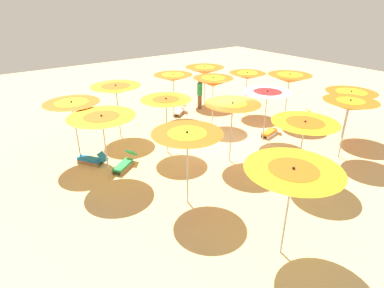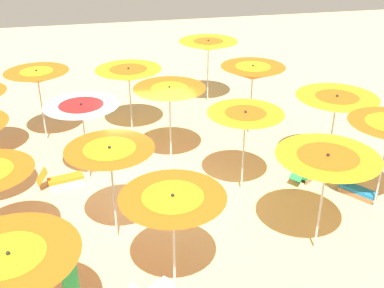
{
  "view_description": "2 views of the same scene",
  "coord_description": "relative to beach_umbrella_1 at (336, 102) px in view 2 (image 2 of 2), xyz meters",
  "views": [
    {
      "loc": [
        8.32,
        9.34,
        5.93
      ],
      "look_at": [
        1.99,
        0.67,
        0.84
      ],
      "focal_mm": 29.57,
      "sensor_mm": 36.0,
      "label": 1
    },
    {
      "loc": [
        -1.48,
        -11.05,
        6.97
      ],
      "look_at": [
        1.09,
        0.43,
        0.97
      ],
      "focal_mm": 43.98,
      "sensor_mm": 36.0,
      "label": 2
    }
  ],
  "objects": [
    {
      "name": "beachgoer_0",
      "position": [
        -7.19,
        -4.08,
        -1.27
      ],
      "size": [
        0.3,
        0.3,
        1.71
      ],
      "rotation": [
        0.0,
        0.0,
        2.94
      ],
      "color": "brown",
      "rests_on": "ground"
    },
    {
      "name": "lounger_4",
      "position": [
        -0.73,
        -0.27,
        -1.96
      ],
      "size": [
        1.28,
        1.04,
        0.57
      ],
      "rotation": [
        0.0,
        0.0,
        6.89
      ],
      "color": "olive",
      "rests_on": "ground"
    },
    {
      "name": "lounger_2",
      "position": [
        0.14,
        -1.33,
        -1.97
      ],
      "size": [
        0.97,
        1.23,
        0.57
      ],
      "rotation": [
        0.0,
        0.0,
        5.3
      ],
      "color": "olive",
      "rests_on": "ground"
    },
    {
      "name": "beach_umbrella_12",
      "position": [
        -7.98,
        -4.65,
        -0.18
      ],
      "size": [
        2.23,
        2.23,
        2.24
      ],
      "color": "#B2B2B7",
      "rests_on": "ground"
    },
    {
      "name": "beach_umbrella_3",
      "position": [
        -2.06,
        6.03,
        0.09
      ],
      "size": [
        2.21,
        2.21,
        2.49
      ],
      "color": "#B2B2B7",
      "rests_on": "ground"
    },
    {
      "name": "ground",
      "position": [
        -4.98,
        0.27,
        -2.18
      ],
      "size": [
        41.26,
        41.26,
        0.04
      ],
      "primitive_type": "cube",
      "color": "#D1B57F"
    },
    {
      "name": "beach_umbrella_2",
      "position": [
        -1.4,
        2.88,
        0.0
      ],
      "size": [
        2.07,
        2.07,
        2.44
      ],
      "color": "#B2B2B7",
      "rests_on": "ground"
    },
    {
      "name": "beach_umbrella_7",
      "position": [
        -5.26,
        4.06,
        -0.17
      ],
      "size": [
        2.17,
        2.17,
        2.25
      ],
      "color": "#B2B2B7",
      "rests_on": "ground"
    },
    {
      "name": "beach_umbrella_6",
      "position": [
        -4.34,
        1.61,
        0.01
      ],
      "size": [
        2.07,
        2.07,
        2.41
      ],
      "color": "#B2B2B7",
      "rests_on": "ground"
    },
    {
      "name": "beach_umbrella_11",
      "position": [
        -8.11,
        3.96,
        0.01
      ],
      "size": [
        2.0,
        2.0,
        2.41
      ],
      "color": "#B2B2B7",
      "rests_on": "ground"
    },
    {
      "name": "beach_umbrella_10",
      "position": [
        -6.8,
        1.09,
        -0.07
      ],
      "size": [
        2.0,
        2.0,
        2.32
      ],
      "color": "#B2B2B7",
      "rests_on": "ground"
    },
    {
      "name": "beach_ball",
      "position": [
        -8.07,
        6.58,
        -2.02
      ],
      "size": [
        0.29,
        0.29,
        0.29
      ],
      "primitive_type": "sphere",
      "color": "yellow",
      "rests_on": "ground"
    },
    {
      "name": "beach_umbrella_4",
      "position": [
        -1.88,
        -3.13,
        0.04
      ],
      "size": [
        2.16,
        2.16,
        2.43
      ],
      "color": "#B2B2B7",
      "rests_on": "ground"
    },
    {
      "name": "beach_umbrella_5",
      "position": [
        -2.75,
        -0.44,
        -0.04
      ],
      "size": [
        1.97,
        1.97,
        2.35
      ],
      "color": "#B2B2B7",
      "rests_on": "ground"
    },
    {
      "name": "lounger_0",
      "position": [
        -7.53,
        0.87,
        -1.96
      ],
      "size": [
        1.29,
        0.63,
        0.61
      ],
      "rotation": [
        0.0,
        0.0,
        6.52
      ],
      "color": "silver",
      "rests_on": "ground"
    },
    {
      "name": "beach_umbrella_1",
      "position": [
        0.0,
        0.0,
        0.0
      ],
      "size": [
        2.24,
        2.24,
        2.39
      ],
      "color": "#B2B2B7",
      "rests_on": "ground"
    },
    {
      "name": "beach_umbrella_9",
      "position": [
        -6.24,
        -1.79,
        -0.0
      ],
      "size": [
        1.93,
        1.93,
        2.42
      ],
      "color": "#B2B2B7",
      "rests_on": "ground"
    },
    {
      "name": "beach_umbrella_8",
      "position": [
        -5.24,
        -3.77,
        -0.05
      ],
      "size": [
        1.98,
        1.98,
        2.34
      ],
      "color": "#B2B2B7",
      "rests_on": "ground"
    }
  ]
}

